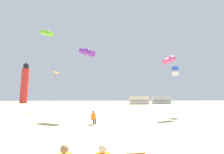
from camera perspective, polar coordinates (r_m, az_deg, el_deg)
ground at (r=7.18m, az=-0.83°, el=-26.24°), size 200.00×200.00×0.00m
kite_flyer_standing at (r=13.53m, az=-6.89°, el=-14.74°), size 0.43×0.56×1.16m
kite_diamond_orange at (r=29.47m, az=-20.20°, el=1.17°), size 3.17×3.17×7.05m
kite_tube_violet at (r=18.92m, az=-9.44°, el=9.25°), size 2.51×2.48×8.47m
kite_tube_lime at (r=26.53m, az=-23.29°, el=14.96°), size 2.81×2.56×12.93m
kite_tube_rainbow at (r=20.80m, az=20.71°, el=6.13°), size 3.27×3.09×7.78m
kite_box_blue at (r=22.17m, az=22.65°, el=2.08°), size 0.94×0.94×6.40m
lighthouse_distant at (r=71.48m, az=-29.95°, el=-2.22°), size 2.80×2.80×16.80m
rv_van_cream at (r=53.32m, az=10.18°, el=-8.54°), size 6.53×2.59×2.80m
rv_van_silver at (r=58.47m, az=17.98°, el=-8.21°), size 6.60×2.81×2.80m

